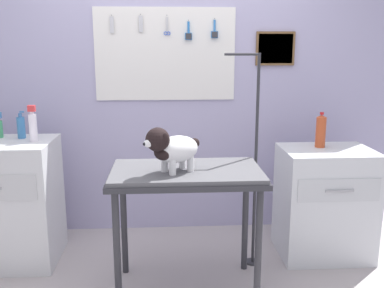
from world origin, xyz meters
TOP-DOWN VIEW (x-y plane):
  - rear_wall_panel at (0.00, 1.28)m, footprint 4.00×0.11m
  - grooming_table at (0.11, 0.23)m, footprint 0.99×0.57m
  - grooming_arm at (0.61, 0.54)m, footprint 0.30×0.11m
  - dog at (0.01, 0.16)m, footprint 0.39×0.32m
  - counter_left at (-1.25, 0.71)m, footprint 0.80×0.58m
  - cabinet_right at (1.20, 0.67)m, footprint 0.68×0.54m
  - detangler_spray at (-0.98, 0.70)m, footprint 0.06×0.06m
  - pump_bottle_white at (-1.10, 0.82)m, footprint 0.06×0.06m
  - soda_bottle at (1.16, 0.75)m, footprint 0.08×0.08m

SIDE VIEW (x-z plane):
  - cabinet_right at x=1.20m, z-range 0.00..0.85m
  - counter_left at x=-1.25m, z-range 0.00..0.93m
  - grooming_arm at x=0.61m, z-range -0.05..1.51m
  - grooming_table at x=0.11m, z-range 0.33..1.16m
  - soda_bottle at x=1.16m, z-range 0.84..1.11m
  - dog at x=0.01m, z-range 0.85..1.14m
  - pump_bottle_white at x=-1.10m, z-range 0.91..1.12m
  - detangler_spray at x=-0.98m, z-range 0.92..1.18m
  - rear_wall_panel at x=0.00m, z-range 0.01..2.31m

